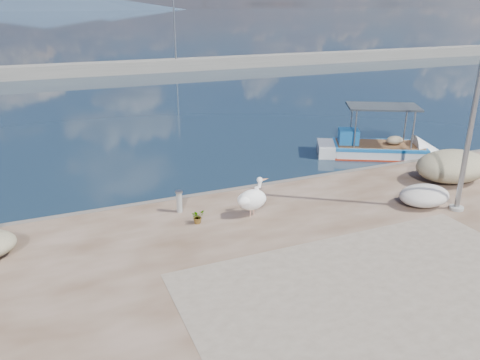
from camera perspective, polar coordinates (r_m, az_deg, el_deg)
name	(u,v)px	position (r m, az deg, el deg)	size (l,w,h in m)	color
ground	(296,273)	(12.69, 6.85, -11.14)	(1400.00, 1400.00, 0.00)	#162635
quay_patch	(407,312)	(10.95, 19.74, -14.90)	(9.00, 7.00, 0.01)	gray
breakwater	(98,69)	(49.95, -16.88, 12.85)	(120.00, 2.20, 7.50)	gray
mountains	(37,1)	(659.35, -23.52, 19.33)	(370.00, 280.00, 22.00)	#28384C
boat_right	(377,151)	(22.79, 16.36, 3.40)	(5.92, 4.35, 2.75)	white
pelican	(253,199)	(14.34, 1.56, -2.31)	(1.25, 0.86, 1.19)	tan
lamp_post	(474,107)	(15.59, 26.60, 7.94)	(0.44, 0.96, 7.00)	gray
bollard_near	(179,201)	(14.77, -7.42, -2.51)	(0.23, 0.23, 0.71)	gray
potted_plant	(198,216)	(14.05, -5.18, -4.44)	(0.39, 0.34, 0.43)	#33722D
net_pile_c	(452,166)	(18.90, 24.47, 1.56)	(2.89, 2.06, 1.14)	#B8B088
net_pile_d	(424,196)	(16.33, 21.53, -1.77)	(1.73, 1.30, 0.65)	beige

